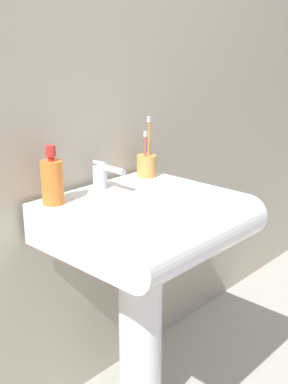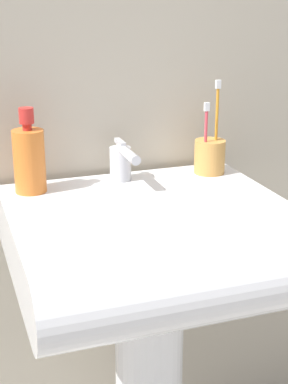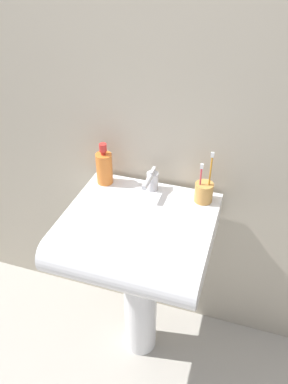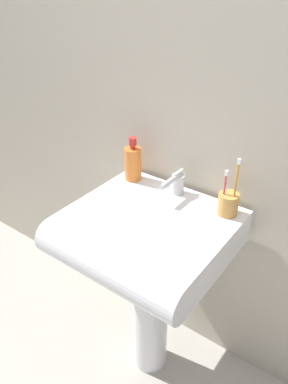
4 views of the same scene
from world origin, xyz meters
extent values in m
plane|color=#ADA89E|center=(0.00, 0.00, 0.00)|extent=(6.00, 6.00, 0.00)
cube|color=#B7AD99|center=(0.00, 0.28, 1.20)|extent=(5.00, 0.05, 2.40)
cylinder|color=white|center=(0.00, 0.00, 0.35)|extent=(0.15, 0.15, 0.70)
cube|color=white|center=(0.00, 0.00, 0.77)|extent=(0.58, 0.48, 0.14)
cylinder|color=white|center=(0.00, -0.24, 0.77)|extent=(0.58, 0.14, 0.14)
cylinder|color=silver|center=(-0.01, 0.19, 0.87)|extent=(0.05, 0.05, 0.08)
cylinder|color=silver|center=(-0.01, 0.13, 0.91)|extent=(0.02, 0.12, 0.02)
cube|color=silver|center=(-0.01, 0.19, 0.93)|extent=(0.01, 0.06, 0.01)
cylinder|color=#D19347|center=(0.22, 0.17, 0.88)|extent=(0.07, 0.07, 0.08)
cylinder|color=#D83F4C|center=(0.20, 0.16, 0.92)|extent=(0.01, 0.01, 0.14)
cube|color=white|center=(0.20, 0.16, 1.00)|extent=(0.01, 0.01, 0.02)
cylinder|color=orange|center=(0.23, 0.17, 0.95)|extent=(0.01, 0.01, 0.19)
cube|color=white|center=(0.23, 0.17, 1.05)|extent=(0.01, 0.01, 0.02)
cylinder|color=orange|center=(-0.22, 0.17, 0.90)|extent=(0.07, 0.07, 0.14)
cylinder|color=red|center=(-0.22, 0.17, 0.98)|extent=(0.02, 0.02, 0.01)
cylinder|color=red|center=(-0.22, 0.17, 1.01)|extent=(0.03, 0.03, 0.03)
camera|label=1|loc=(-1.08, -1.02, 1.34)|focal=45.00mm
camera|label=2|loc=(-0.39, -1.07, 1.26)|focal=55.00mm
camera|label=3|loc=(0.37, -1.08, 1.74)|focal=35.00mm
camera|label=4|loc=(0.64, -0.91, 1.61)|focal=35.00mm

